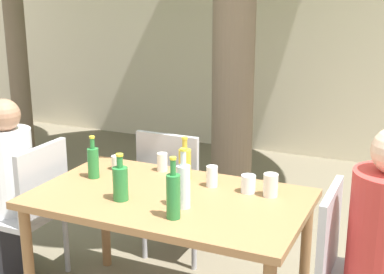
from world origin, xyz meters
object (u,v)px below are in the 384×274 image
(person_seated_0, at_px, (1,200))
(drinking_glass_2, at_px, (162,162))
(patio_chair_2, at_px, (175,186))
(drinking_glass_4, at_px, (212,176))
(drinking_glass_0, at_px, (271,185))
(drinking_glass_3, at_px, (248,184))
(dining_table_front, at_px, (169,210))
(patio_chair_0, at_px, (31,205))
(patio_chair_1, at_px, (350,271))
(green_bottle_1, at_px, (173,195))
(green_bottle_2, at_px, (93,162))
(oil_cruet_0, at_px, (185,163))
(drinking_glass_1, at_px, (116,163))
(water_bottle_3, at_px, (183,185))
(green_bottle_4, at_px, (120,182))

(person_seated_0, bearing_deg, drinking_glass_2, 108.88)
(person_seated_0, distance_m, drinking_glass_2, 1.09)
(patio_chair_2, height_order, person_seated_0, person_seated_0)
(person_seated_0, height_order, drinking_glass_4, person_seated_0)
(drinking_glass_0, xyz_separation_m, drinking_glass_3, (-0.13, 0.00, -0.01))
(drinking_glass_0, height_order, drinking_glass_2, drinking_glass_0)
(dining_table_front, relative_size, patio_chair_2, 1.58)
(patio_chair_0, xyz_separation_m, drinking_glass_2, (0.75, 0.34, 0.28))
(patio_chair_1, distance_m, green_bottle_1, 0.92)
(person_seated_0, bearing_deg, patio_chair_1, 90.00)
(patio_chair_2, xyz_separation_m, green_bottle_2, (-0.23, -0.60, 0.32))
(person_seated_0, relative_size, drinking_glass_3, 12.14)
(dining_table_front, bearing_deg, person_seated_0, -180.00)
(oil_cruet_0, height_order, drinking_glass_4, oil_cruet_0)
(drinking_glass_1, bearing_deg, drinking_glass_4, -2.43)
(green_bottle_1, bearing_deg, drinking_glass_1, 141.82)
(person_seated_0, distance_m, drinking_glass_4, 1.42)
(water_bottle_3, distance_m, green_bottle_4, 0.35)
(green_bottle_2, height_order, drinking_glass_3, green_bottle_2)
(dining_table_front, height_order, patio_chair_1, patio_chair_1)
(patio_chair_0, bearing_deg, green_bottle_2, 98.50)
(drinking_glass_1, bearing_deg, patio_chair_0, -153.01)
(drinking_glass_3, bearing_deg, drinking_glass_2, 168.23)
(patio_chair_1, xyz_separation_m, person_seated_0, (-2.18, -0.00, -0.01))
(person_seated_0, bearing_deg, drinking_glass_1, 108.72)
(patio_chair_1, height_order, green_bottle_1, green_bottle_1)
(patio_chair_1, xyz_separation_m, drinking_glass_1, (-1.45, 0.25, 0.27))
(green_bottle_1, relative_size, drinking_glass_1, 3.56)
(drinking_glass_3, bearing_deg, oil_cruet_0, 173.17)
(green_bottle_2, relative_size, drinking_glass_3, 2.58)
(oil_cruet_0, height_order, drinking_glass_0, oil_cruet_0)
(green_bottle_2, bearing_deg, green_bottle_4, -34.87)
(green_bottle_1, height_order, green_bottle_2, green_bottle_1)
(patio_chair_2, bearing_deg, green_bottle_2, 68.80)
(drinking_glass_0, bearing_deg, drinking_glass_3, 178.67)
(patio_chair_0, distance_m, patio_chair_2, 0.95)
(dining_table_front, xyz_separation_m, drinking_glass_0, (0.50, 0.21, 0.15))
(dining_table_front, height_order, water_bottle_3, water_bottle_3)
(patio_chair_2, height_order, drinking_glass_4, patio_chair_2)
(patio_chair_2, bearing_deg, drinking_glass_3, 145.97)
(green_bottle_1, distance_m, drinking_glass_4, 0.48)
(drinking_glass_1, bearing_deg, patio_chair_2, 65.72)
(dining_table_front, bearing_deg, green_bottle_4, -141.47)
(oil_cruet_0, bearing_deg, water_bottle_3, -65.89)
(oil_cruet_0, distance_m, drinking_glass_0, 0.53)
(drinking_glass_2, height_order, drinking_glass_3, drinking_glass_2)
(patio_chair_0, xyz_separation_m, drinking_glass_0, (1.47, 0.21, 0.29))
(drinking_glass_0, height_order, drinking_glass_3, drinking_glass_0)
(green_bottle_1, xyz_separation_m, water_bottle_3, (-0.01, 0.14, 0.00))
(person_seated_0, distance_m, green_bottle_2, 0.76)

